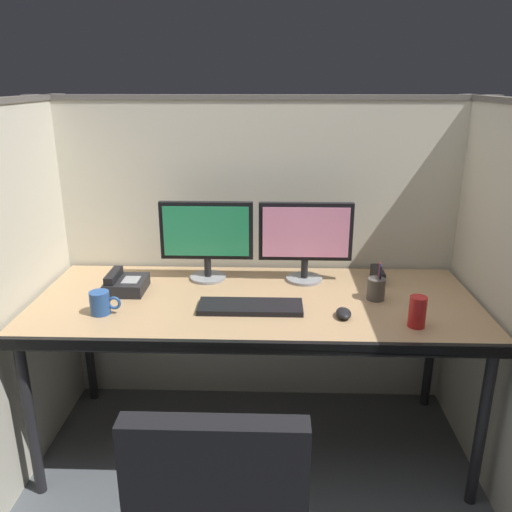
# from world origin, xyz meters

# --- Properties ---
(ground_plane) EXTENTS (8.00, 8.00, 0.00)m
(ground_plane) POSITION_xyz_m (0.00, 0.00, 0.00)
(ground_plane) COLOR #4C5156
(cubicle_partition_rear) EXTENTS (2.21, 0.06, 1.57)m
(cubicle_partition_rear) POSITION_xyz_m (0.00, 0.74, 0.79)
(cubicle_partition_rear) COLOR beige
(cubicle_partition_rear) RESTS_ON ground
(cubicle_partition_left) EXTENTS (0.06, 1.41, 1.57)m
(cubicle_partition_left) POSITION_xyz_m (-0.99, 0.20, 0.79)
(cubicle_partition_left) COLOR beige
(cubicle_partition_left) RESTS_ON ground
(cubicle_partition_right) EXTENTS (0.06, 1.41, 1.57)m
(cubicle_partition_right) POSITION_xyz_m (0.99, 0.20, 0.79)
(cubicle_partition_right) COLOR beige
(cubicle_partition_right) RESTS_ON ground
(desk) EXTENTS (1.90, 0.80, 0.74)m
(desk) POSITION_xyz_m (0.00, 0.29, 0.69)
(desk) COLOR tan
(desk) RESTS_ON ground
(monitor_left) EXTENTS (0.43, 0.17, 0.37)m
(monitor_left) POSITION_xyz_m (-0.23, 0.54, 0.96)
(monitor_left) COLOR gray
(monitor_left) RESTS_ON desk
(monitor_right) EXTENTS (0.43, 0.17, 0.37)m
(monitor_right) POSITION_xyz_m (0.22, 0.53, 0.96)
(monitor_right) COLOR gray
(monitor_right) RESTS_ON desk
(keyboard_main) EXTENTS (0.43, 0.15, 0.02)m
(keyboard_main) POSITION_xyz_m (-0.02, 0.20, 0.75)
(keyboard_main) COLOR black
(keyboard_main) RESTS_ON desk
(computer_mouse) EXTENTS (0.06, 0.10, 0.04)m
(computer_mouse) POSITION_xyz_m (0.36, 0.13, 0.76)
(computer_mouse) COLOR black
(computer_mouse) RESTS_ON desk
(soda_can) EXTENTS (0.07, 0.07, 0.12)m
(soda_can) POSITION_xyz_m (0.62, 0.06, 0.80)
(soda_can) COLOR red
(soda_can) RESTS_ON desk
(pen_cup) EXTENTS (0.08, 0.08, 0.16)m
(pen_cup) POSITION_xyz_m (0.52, 0.32, 0.79)
(pen_cup) COLOR #4C4742
(pen_cup) RESTS_ON desk
(desk_phone) EXTENTS (0.17, 0.19, 0.09)m
(desk_phone) POSITION_xyz_m (-0.59, 0.37, 0.77)
(desk_phone) COLOR black
(desk_phone) RESTS_ON desk
(red_stapler) EXTENTS (0.04, 0.15, 0.06)m
(red_stapler) POSITION_xyz_m (0.57, 0.54, 0.77)
(red_stapler) COLOR black
(red_stapler) RESTS_ON desk
(coffee_mug) EXTENTS (0.13, 0.08, 0.09)m
(coffee_mug) POSITION_xyz_m (-0.62, 0.13, 0.79)
(coffee_mug) COLOR #264C8C
(coffee_mug) RESTS_ON desk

